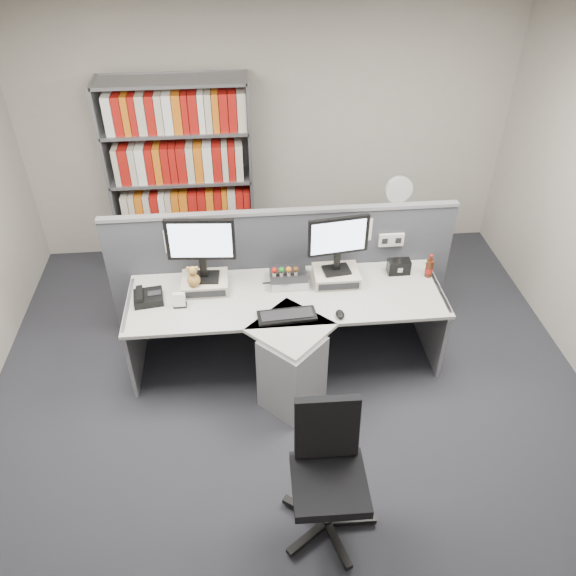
{
  "coord_description": "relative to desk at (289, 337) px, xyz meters",
  "views": [
    {
      "loc": [
        -0.34,
        -2.91,
        3.62
      ],
      "look_at": [
        0.0,
        0.65,
        0.92
      ],
      "focal_mm": 36.03,
      "sensor_mm": 36.0,
      "label": 1
    }
  ],
  "objects": [
    {
      "name": "ground",
      "position": [
        0.0,
        -0.6,
        -0.46
      ],
      "size": [
        5.5,
        5.5,
        0.0
      ],
      "primitive_type": "plane",
      "color": "#2C2D34",
      "rests_on": "ground"
    },
    {
      "name": "mouse",
      "position": [
        0.4,
        -0.09,
        0.28
      ],
      "size": [
        0.07,
        0.11,
        0.04
      ],
      "primitive_type": "ellipsoid",
      "color": "black",
      "rests_on": "desk"
    },
    {
      "name": "keyboard",
      "position": [
        -0.02,
        -0.06,
        0.28
      ],
      "size": [
        0.47,
        0.2,
        0.03
      ],
      "color": "black",
      "rests_on": "desk"
    },
    {
      "name": "office_chair",
      "position": [
        0.12,
        -1.33,
        0.07
      ],
      "size": [
        0.63,
        0.65,
        0.98
      ],
      "color": "silver",
      "rests_on": "ground"
    },
    {
      "name": "room_shell",
      "position": [
        0.0,
        -0.6,
        1.33
      ],
      "size": [
        5.04,
        5.54,
        2.72
      ],
      "color": "#B1A99D",
      "rests_on": "ground"
    },
    {
      "name": "monitor_riser_left",
      "position": [
        -0.66,
        0.38,
        0.31
      ],
      "size": [
        0.38,
        0.31,
        0.1
      ],
      "color": "beige",
      "rests_on": "desk"
    },
    {
      "name": "partition",
      "position": [
        0.0,
        0.65,
        0.19
      ],
      "size": [
        3.0,
        0.08,
        1.27
      ],
      "color": "#43454C",
      "rests_on": "ground"
    },
    {
      "name": "desk_phone",
      "position": [
        -1.12,
        0.25,
        0.3
      ],
      "size": [
        0.26,
        0.24,
        0.1
      ],
      "color": "black",
      "rests_on": "desk"
    },
    {
      "name": "plush_toy",
      "position": [
        -0.74,
        0.29,
        0.44
      ],
      "size": [
        0.11,
        0.11,
        0.19
      ],
      "color": "#A67937",
      "rests_on": "monitor_riser_left"
    },
    {
      "name": "desk_calendar",
      "position": [
        -0.86,
        0.16,
        0.32
      ],
      "size": [
        0.1,
        0.08,
        0.13
      ],
      "color": "black",
      "rests_on": "desk"
    },
    {
      "name": "speaker",
      "position": [
        0.99,
        0.45,
        0.33
      ],
      "size": [
        0.19,
        0.11,
        0.13
      ],
      "primitive_type": "cube",
      "color": "black",
      "rests_on": "desk"
    },
    {
      "name": "filing_cabinet",
      "position": [
        1.2,
        1.4,
        -0.11
      ],
      "size": [
        0.45,
        0.61,
        0.7
      ],
      "color": "gray",
      "rests_on": "ground"
    },
    {
      "name": "desk",
      "position": [
        0.0,
        0.0,
        0.0
      ],
      "size": [
        2.6,
        1.2,
        0.72
      ],
      "color": "#B6B7B0",
      "rests_on": "ground"
    },
    {
      "name": "monitor_right",
      "position": [
        0.44,
        0.38,
        0.67
      ],
      "size": [
        0.5,
        0.19,
        0.51
      ],
      "color": "black",
      "rests_on": "monitor_riser_right"
    },
    {
      "name": "monitor_riser_right",
      "position": [
        0.44,
        0.38,
        0.31
      ],
      "size": [
        0.38,
        0.31,
        0.1
      ],
      "color": "beige",
      "rests_on": "desk"
    },
    {
      "name": "figurines",
      "position": [
        0.01,
        0.39,
        0.4
      ],
      "size": [
        0.23,
        0.05,
        0.09
      ],
      "color": "beige",
      "rests_on": "desktop_pc"
    },
    {
      "name": "shelving_unit",
      "position": [
        -0.9,
        1.85,
        0.52
      ],
      "size": [
        1.41,
        0.4,
        2.0
      ],
      "color": "gray",
      "rests_on": "ground"
    },
    {
      "name": "cola_bottle",
      "position": [
        1.24,
        0.38,
        0.34
      ],
      "size": [
        0.07,
        0.07,
        0.21
      ],
      "color": "#3F190A",
      "rests_on": "desk"
    },
    {
      "name": "monitor_left",
      "position": [
        -0.66,
        0.38,
        0.7
      ],
      "size": [
        0.55,
        0.19,
        0.56
      ],
      "color": "black",
      "rests_on": "monitor_riser_left"
    },
    {
      "name": "desktop_pc",
      "position": [
        0.04,
        0.4,
        0.3
      ],
      "size": [
        0.31,
        0.27,
        0.08
      ],
      "color": "black",
      "rests_on": "desk"
    },
    {
      "name": "desk_fan",
      "position": [
        1.2,
        1.4,
        0.53
      ],
      "size": [
        0.27,
        0.16,
        0.46
      ],
      "color": "white",
      "rests_on": "filing_cabinet"
    }
  ]
}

